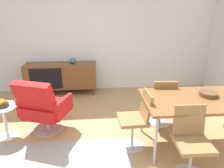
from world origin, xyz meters
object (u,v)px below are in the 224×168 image
Objects in this scene: dining_chair_back_left at (162,100)px; lounge_chair_red at (43,106)px; side_table_round at (4,118)px; fruit_bowl at (2,104)px; sideboard at (61,76)px; wooden_bowl_on_table at (208,94)px; dining_chair_front_left at (191,140)px; dining_table at (200,101)px; dining_chair_near_window at (137,118)px; vase_cobalt at (73,61)px.

dining_chair_back_left is 0.90× the size of lounge_chair_red.
fruit_bowl is (0.00, 0.00, 0.24)m from side_table_round.
wooden_bowl_on_table is at bearing -40.79° from sideboard.
wooden_bowl_on_table is 0.27× the size of lounge_chair_red.
dining_chair_front_left is at bearing -128.21° from wooden_bowl_on_table.
dining_table is at bearing -43.73° from sideboard.
lounge_chair_red reaches higher than side_table_round.
dining_chair_near_window is at bearing -12.24° from side_table_round.
dining_chair_near_window is (-0.89, 0.00, -0.23)m from dining_table.
dining_chair_front_left is at bearing -121.95° from dining_table.
dining_chair_back_left is at bearing 122.36° from dining_table.
sideboard is 3.08× the size of side_table_round.
side_table_round is (-2.53, -0.12, -0.15)m from dining_chair_back_left.
dining_chair_near_window is at bearing -175.84° from wooden_bowl_on_table.
vase_cobalt is at bearing 61.74° from fruit_bowl.
wooden_bowl_on_table is at bearing -43.47° from dining_chair_back_left.
fruit_bowl is at bearing -172.79° from lounge_chair_red.
lounge_chair_red is 1.82× the size of side_table_round.
wooden_bowl_on_table is 0.30× the size of dining_chair_back_left.
vase_cobalt is 2.42m from dining_chair_near_window.
fruit_bowl is (-1.99, 0.43, 0.09)m from dining_chair_near_window.
dining_chair_front_left is 1.65× the size of side_table_round.
sideboard is at bearing 139.21° from wooden_bowl_on_table.
sideboard is 1.69× the size of lounge_chair_red.
fruit_bowl is (-2.53, 0.99, 0.09)m from dining_chair_front_left.
dining_chair_back_left is 1.94m from lounge_chair_red.
dining_chair_back_left is at bearing 90.29° from dining_chair_front_left.
wooden_bowl_on_table is at bearing 51.79° from dining_chair_front_left.
wooden_bowl_on_table is at bearing 4.16° from dining_chair_near_window.
lounge_chair_red is at bearing 151.26° from dining_chair_front_left.
lounge_chair_red is (-1.94, -0.05, -0.00)m from dining_chair_back_left.
vase_cobalt is 0.28× the size of side_table_round.
sideboard is 11.13× the size of vase_cobalt.
wooden_bowl_on_table is 1.09m from dining_chair_near_window.
dining_chair_near_window reaches higher than vase_cobalt.
fruit_bowl is (-0.92, -1.71, -0.22)m from vase_cobalt.
fruit_bowl is at bearing -177.20° from dining_chair_back_left.
vase_cobalt reaches higher than dining_table.
dining_chair_near_window is at bearing -12.26° from fruit_bowl.
wooden_bowl_on_table is at bearing -6.70° from side_table_round.
dining_chair_front_left is at bearing -89.71° from dining_chair_back_left.
sideboard is 1.87× the size of dining_chair_near_window.
sideboard is 1.64m from lounge_chair_red.
dining_chair_front_left is (1.61, -2.71, -0.32)m from vase_cobalt.
vase_cobalt is 2.00m from side_table_round.
side_table_round is at bearing 167.76° from dining_chair_near_window.
dining_chair_front_left is (-0.50, -0.64, -0.30)m from wooden_bowl_on_table.
dining_chair_near_window is (1.07, -2.15, -0.32)m from vase_cobalt.
lounge_chair_red is (-1.95, 1.07, -0.00)m from dining_chair_front_left.
side_table_round is at bearing -118.26° from vase_cobalt.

